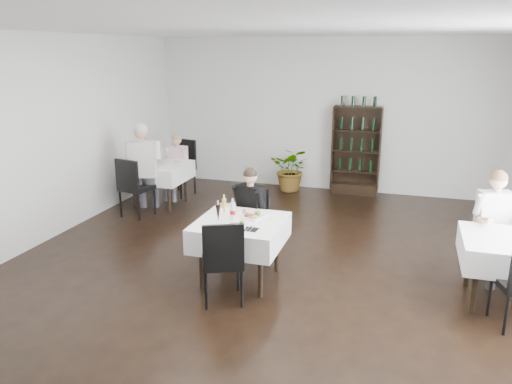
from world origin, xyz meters
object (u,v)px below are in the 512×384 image
potted_tree (292,169)px  diner_main (247,208)px  wine_shelf (356,151)px  main_table (240,232)px

potted_tree → diner_main: size_ratio=0.70×
wine_shelf → diner_main: bearing=-105.0°
potted_tree → main_table: bearing=-85.4°
potted_tree → diner_main: diner_main is taller
diner_main → main_table: bearing=-80.1°
main_table → potted_tree: bearing=94.6°
potted_tree → wine_shelf: bearing=7.8°
wine_shelf → main_table: size_ratio=1.70×
main_table → diner_main: (-0.10, 0.58, 0.12)m
wine_shelf → diner_main: (-1.00, -3.74, -0.10)m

